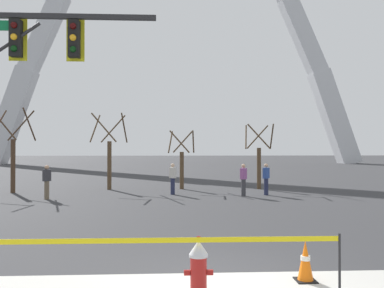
# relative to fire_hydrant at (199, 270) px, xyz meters

# --- Properties ---
(ground_plane) EXTENTS (240.00, 240.00, 0.00)m
(ground_plane) POSITION_rel_fire_hydrant_xyz_m (0.29, 0.93, -0.47)
(ground_plane) COLOR #333335
(fire_hydrant) EXTENTS (0.46, 0.48, 0.99)m
(fire_hydrant) POSITION_rel_fire_hydrant_xyz_m (0.00, 0.00, 0.00)
(fire_hydrant) COLOR #5E0F0D
(fire_hydrant) RESTS_ON ground
(caution_tape_barrier) EXTENTS (5.36, 0.07, 1.04)m
(caution_tape_barrier) POSITION_rel_fire_hydrant_xyz_m (-0.45, -0.12, 0.24)
(caution_tape_barrier) COLOR #232326
(caution_tape_barrier) RESTS_ON ground
(traffic_cone_by_hydrant) EXTENTS (0.36, 0.36, 0.73)m
(traffic_cone_by_hydrant) POSITION_rel_fire_hydrant_xyz_m (1.96, 0.77, -0.11)
(traffic_cone_by_hydrant) COLOR black
(traffic_cone_by_hydrant) RESTS_ON ground
(traffic_signal_gantry) EXTENTS (5.02, 0.44, 6.00)m
(traffic_signal_gantry) POSITION_rel_fire_hydrant_xyz_m (-4.46, 3.69, 3.60)
(traffic_signal_gantry) COLOR #232326
(traffic_signal_gantry) RESTS_ON ground
(monument_arch) EXTENTS (56.47, 2.82, 43.21)m
(monument_arch) POSITION_rel_fire_hydrant_xyz_m (0.29, 55.40, 18.69)
(monument_arch) COLOR silver
(monument_arch) RESTS_ON ground
(tree_far_left) EXTENTS (2.05, 2.07, 4.47)m
(tree_far_left) POSITION_rel_fire_hydrant_xyz_m (-8.82, 15.75, 1.52)
(tree_far_left) COLOR #473323
(tree_far_left) RESTS_ON ground
(tree_left_mid) EXTENTS (2.00, 2.01, 4.34)m
(tree_left_mid) POSITION_rel_fire_hydrant_xyz_m (-3.97, 17.21, 1.46)
(tree_left_mid) COLOR brown
(tree_left_mid) RESTS_ON ground
(tree_center_left) EXTENTS (1.58, 1.59, 3.39)m
(tree_center_left) POSITION_rel_fire_hydrant_xyz_m (0.19, 17.33, 1.04)
(tree_center_left) COLOR brown
(tree_center_left) RESTS_ON ground
(tree_center_right) EXTENTS (1.74, 1.75, 3.76)m
(tree_center_right) POSITION_rel_fire_hydrant_xyz_m (4.66, 17.10, 1.20)
(tree_center_right) COLOR brown
(tree_center_right) RESTS_ON ground
(pedestrian_walking_left) EXTENTS (0.38, 0.38, 1.59)m
(pedestrian_walking_left) POSITION_rel_fire_hydrant_xyz_m (4.37, 14.03, 0.35)
(pedestrian_walking_left) COLOR #232847
(pedestrian_walking_left) RESTS_ON ground
(pedestrian_standing_center) EXTENTS (0.37, 0.39, 1.59)m
(pedestrian_standing_center) POSITION_rel_fire_hydrant_xyz_m (3.14, 13.59, 0.35)
(pedestrian_standing_center) COLOR #38383D
(pedestrian_standing_center) RESTS_ON ground
(pedestrian_walking_right) EXTENTS (0.37, 0.39, 1.59)m
(pedestrian_walking_right) POSITION_rel_fire_hydrant_xyz_m (-6.19, 12.86, 0.35)
(pedestrian_walking_right) COLOR brown
(pedestrian_walking_right) RESTS_ON ground
(pedestrian_near_trees) EXTENTS (0.37, 0.39, 1.59)m
(pedestrian_near_trees) POSITION_rel_fire_hydrant_xyz_m (-0.35, 14.53, 0.35)
(pedestrian_near_trees) COLOR #232847
(pedestrian_near_trees) RESTS_ON ground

